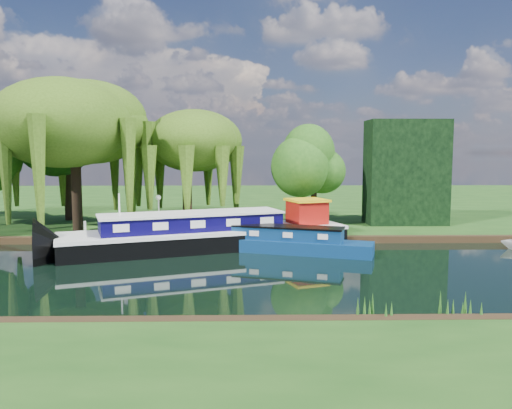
{
  "coord_description": "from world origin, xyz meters",
  "views": [
    {
      "loc": [
        6.69,
        -24.37,
        5.93
      ],
      "look_at": [
        7.26,
        5.89,
        2.8
      ],
      "focal_mm": 35.0,
      "sensor_mm": 36.0,
      "label": 1
    }
  ],
  "objects": [
    {
      "name": "far_bank",
      "position": [
        0.0,
        34.0,
        0.23
      ],
      "size": [
        120.0,
        52.0,
        0.45
      ],
      "primitive_type": "cube",
      "color": "#173E11",
      "rests_on": "ground"
    },
    {
      "name": "mooring_posts",
      "position": [
        -0.5,
        8.4,
        0.95
      ],
      "size": [
        19.16,
        0.16,
        1.0
      ],
      "color": "silver",
      "rests_on": "far_bank"
    },
    {
      "name": "conifer_hedge",
      "position": [
        19.0,
        14.0,
        4.45
      ],
      "size": [
        6.0,
        3.0,
        8.0
      ],
      "primitive_type": "cube",
      "color": "black",
      "rests_on": "far_bank"
    },
    {
      "name": "lamppost",
      "position": [
        0.5,
        10.5,
        2.42
      ],
      "size": [
        0.36,
        0.36,
        2.56
      ],
      "color": "silver",
      "rests_on": "far_bank"
    },
    {
      "name": "willow_left",
      "position": [
        -5.24,
        10.7,
        7.76
      ],
      "size": [
        8.4,
        8.4,
        10.06
      ],
      "color": "black",
      "rests_on": "far_bank"
    },
    {
      "name": "tree_far_right",
      "position": [
        11.79,
        13.18,
        4.96
      ],
      "size": [
        3.99,
        3.99,
        6.54
      ],
      "color": "black",
      "rests_on": "far_bank"
    },
    {
      "name": "ground",
      "position": [
        0.0,
        0.0,
        0.0
      ],
      "size": [
        120.0,
        120.0,
        0.0
      ],
      "primitive_type": "plane",
      "color": "black"
    },
    {
      "name": "tree_far_mid",
      "position": [
        -7.93,
        16.58,
        6.66
      ],
      "size": [
        5.51,
        5.51,
        9.01
      ],
      "color": "black",
      "rests_on": "far_bank"
    },
    {
      "name": "narrowboat",
      "position": [
        8.34,
        5.34,
        0.61
      ],
      "size": [
        11.77,
        5.55,
        1.71
      ],
      "rotation": [
        0.0,
        0.0,
        -0.32
      ],
      "color": "navy",
      "rests_on": "ground"
    },
    {
      "name": "dutch_barge",
      "position": [
        4.4,
        6.44,
        0.93
      ],
      "size": [
        18.07,
        9.76,
        3.75
      ],
      "rotation": [
        0.0,
        0.0,
        0.34
      ],
      "color": "black",
      "rests_on": "ground"
    },
    {
      "name": "reeds_near",
      "position": [
        6.87,
        -7.57,
        0.55
      ],
      "size": [
        33.7,
        1.5,
        1.1
      ],
      "color": "#205516",
      "rests_on": "ground"
    },
    {
      "name": "willow_right",
      "position": [
        2.28,
        12.48,
        6.18
      ],
      "size": [
        6.45,
        6.45,
        7.85
      ],
      "color": "black",
      "rests_on": "far_bank"
    }
  ]
}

